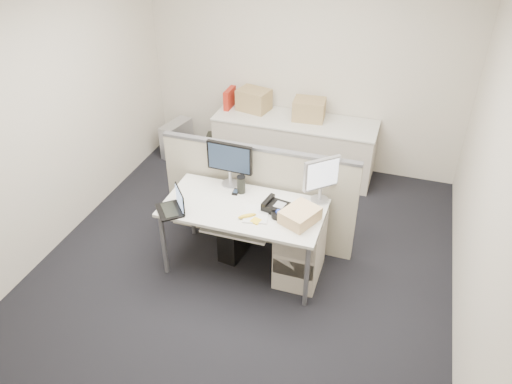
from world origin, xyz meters
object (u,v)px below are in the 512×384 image
(laptop, at_px, (169,202))
(desk_phone, at_px, (276,207))
(monitor_main, at_px, (230,164))
(desk, at_px, (244,212))

(laptop, relative_size, desk_phone, 1.29)
(monitor_main, distance_m, laptop, 0.72)
(desk_phone, bearing_deg, desk, -161.58)
(desk, relative_size, desk_phone, 6.78)
(desk, distance_m, monitor_main, 0.50)
(monitor_main, relative_size, desk_phone, 2.07)
(laptop, bearing_deg, desk, 74.58)
(monitor_main, bearing_deg, desk_phone, -24.71)
(monitor_main, bearing_deg, laptop, -119.42)
(desk, xyz_separation_m, laptop, (-0.62, -0.28, 0.17))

